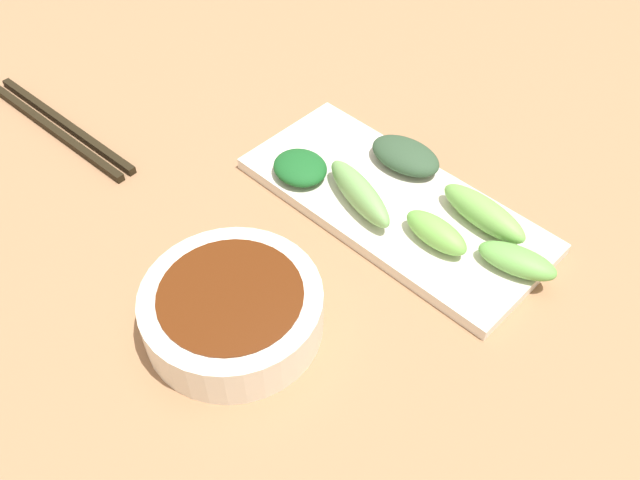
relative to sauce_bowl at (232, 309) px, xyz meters
The scene contains 10 objects.
tabletop 0.12m from the sauce_bowl, 16.46° to the right, with size 2.10×2.10×0.02m, color #986E4A.
sauce_bowl is the anchor object (origin of this frame).
serving_plate 0.20m from the sauce_bowl, ahead, with size 0.13×0.30×0.01m, color silver.
broccoli_stalk_0 0.24m from the sauce_bowl, 33.86° to the right, with size 0.03×0.07×0.02m, color #63A64A.
broccoli_stalk_1 0.17m from the sauce_bowl, ahead, with size 0.02×0.10×0.03m, color #70A859.
broccoli_stalk_2 0.19m from the sauce_bowl, 20.51° to the right, with size 0.03×0.06×0.02m, color #6EB54A.
broccoli_leafy_3 0.24m from the sauce_bowl, ahead, with size 0.05×0.07×0.02m, color #2F4A30.
broccoli_leafy_4 0.18m from the sauce_bowl, 27.41° to the left, with size 0.05×0.06×0.02m, color #185823.
broccoli_stalk_5 0.24m from the sauce_bowl, 20.21° to the right, with size 0.03×0.09×0.03m, color #71AE4E.
chopsticks 0.33m from the sauce_bowl, 83.42° to the left, with size 0.03×0.23×0.01m.
Camera 1 is at (-0.29, -0.25, 0.49)m, focal length 38.76 mm.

